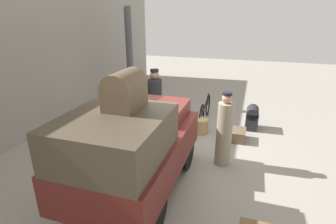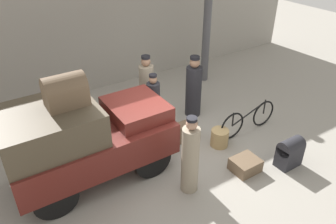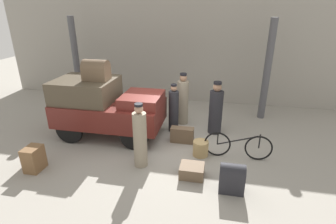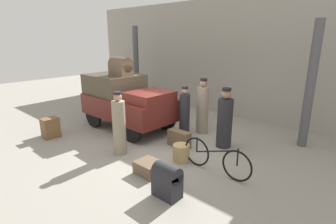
{
  "view_description": "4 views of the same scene",
  "coord_description": "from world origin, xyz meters",
  "px_view_note": "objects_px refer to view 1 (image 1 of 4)",
  "views": [
    {
      "loc": [
        -5.63,
        -1.68,
        3.24
      ],
      "look_at": [
        0.2,
        0.2,
        0.95
      ],
      "focal_mm": 28.0,
      "sensor_mm": 36.0,
      "label": 1
    },
    {
      "loc": [
        -3.24,
        -5.16,
        4.82
      ],
      "look_at": [
        0.2,
        0.2,
        0.95
      ],
      "focal_mm": 35.0,
      "sensor_mm": 36.0,
      "label": 2
    },
    {
      "loc": [
        1.63,
        -6.82,
        3.88
      ],
      "look_at": [
        0.2,
        0.2,
        0.95
      ],
      "focal_mm": 28.0,
      "sensor_mm": 36.0,
      "label": 3
    },
    {
      "loc": [
        5.16,
        -5.17,
        3.05
      ],
      "look_at": [
        0.2,
        0.2,
        0.95
      ],
      "focal_mm": 28.0,
      "sensor_mm": 36.0,
      "label": 4
    }
  ],
  "objects_px": {
    "porter_standing_middle": "(224,132)",
    "porter_carrying_trunk": "(142,116)",
    "bicycle": "(205,110)",
    "wicker_basket": "(201,126)",
    "truck": "(133,146)",
    "trunk_large_brown": "(236,135)",
    "conductor_in_dark_uniform": "(155,99)",
    "suitcase_tan_flat": "(173,131)",
    "trunk_on_truck_roof": "(125,91)",
    "suitcase_small_leather": "(252,117)",
    "porter_lifting_near_truck": "(122,108)"
  },
  "relations": [
    {
      "from": "porter_standing_middle",
      "to": "porter_carrying_trunk",
      "type": "xyz_separation_m",
      "value": [
        0.46,
        2.16,
        -0.05
      ]
    },
    {
      "from": "bicycle",
      "to": "wicker_basket",
      "type": "relative_size",
      "value": 4.2
    },
    {
      "from": "truck",
      "to": "trunk_large_brown",
      "type": "bearing_deg",
      "value": -30.02
    },
    {
      "from": "trunk_large_brown",
      "to": "conductor_in_dark_uniform",
      "type": "bearing_deg",
      "value": 80.04
    },
    {
      "from": "trunk_large_brown",
      "to": "porter_standing_middle",
      "type": "bearing_deg",
      "value": 171.09
    },
    {
      "from": "suitcase_tan_flat",
      "to": "trunk_on_truck_roof",
      "type": "distance_m",
      "value": 3.21
    },
    {
      "from": "wicker_basket",
      "to": "suitcase_small_leather",
      "type": "distance_m",
      "value": 1.61
    },
    {
      "from": "porter_lifting_near_truck",
      "to": "suitcase_small_leather",
      "type": "bearing_deg",
      "value": -64.73
    },
    {
      "from": "porter_standing_middle",
      "to": "trunk_on_truck_roof",
      "type": "height_order",
      "value": "trunk_on_truck_roof"
    },
    {
      "from": "suitcase_small_leather",
      "to": "trunk_on_truck_roof",
      "type": "bearing_deg",
      "value": 152.85
    },
    {
      "from": "suitcase_tan_flat",
      "to": "bicycle",
      "type": "bearing_deg",
      "value": -20.16
    },
    {
      "from": "porter_standing_middle",
      "to": "suitcase_small_leather",
      "type": "relative_size",
      "value": 2.47
    },
    {
      "from": "suitcase_small_leather",
      "to": "trunk_on_truck_roof",
      "type": "xyz_separation_m",
      "value": [
        -4.04,
        2.07,
        1.73
      ]
    },
    {
      "from": "bicycle",
      "to": "porter_lifting_near_truck",
      "type": "bearing_deg",
      "value": 132.21
    },
    {
      "from": "porter_lifting_near_truck",
      "to": "trunk_large_brown",
      "type": "relative_size",
      "value": 3.09
    },
    {
      "from": "porter_carrying_trunk",
      "to": "suitcase_tan_flat",
      "type": "distance_m",
      "value": 0.96
    },
    {
      "from": "porter_lifting_near_truck",
      "to": "conductor_in_dark_uniform",
      "type": "bearing_deg",
      "value": -24.91
    },
    {
      "from": "bicycle",
      "to": "porter_carrying_trunk",
      "type": "height_order",
      "value": "porter_carrying_trunk"
    },
    {
      "from": "porter_standing_middle",
      "to": "wicker_basket",
      "type": "bearing_deg",
      "value": 28.31
    },
    {
      "from": "truck",
      "to": "porter_standing_middle",
      "type": "distance_m",
      "value": 2.17
    },
    {
      "from": "porter_lifting_near_truck",
      "to": "trunk_on_truck_roof",
      "type": "distance_m",
      "value": 3.05
    },
    {
      "from": "truck",
      "to": "porter_lifting_near_truck",
      "type": "relative_size",
      "value": 1.82
    },
    {
      "from": "suitcase_tan_flat",
      "to": "truck",
      "type": "bearing_deg",
      "value": 179.27
    },
    {
      "from": "porter_standing_middle",
      "to": "suitcase_tan_flat",
      "type": "xyz_separation_m",
      "value": [
        0.86,
        1.45,
        -0.55
      ]
    },
    {
      "from": "porter_carrying_trunk",
      "to": "trunk_on_truck_roof",
      "type": "distance_m",
      "value": 2.69
    },
    {
      "from": "bicycle",
      "to": "conductor_in_dark_uniform",
      "type": "distance_m",
      "value": 1.65
    },
    {
      "from": "bicycle",
      "to": "trunk_on_truck_roof",
      "type": "height_order",
      "value": "trunk_on_truck_roof"
    },
    {
      "from": "porter_standing_middle",
      "to": "trunk_on_truck_roof",
      "type": "bearing_deg",
      "value": 139.98
    },
    {
      "from": "trunk_large_brown",
      "to": "suitcase_tan_flat",
      "type": "distance_m",
      "value": 1.73
    },
    {
      "from": "wicker_basket",
      "to": "porter_carrying_trunk",
      "type": "bearing_deg",
      "value": 126.53
    },
    {
      "from": "truck",
      "to": "porter_standing_middle",
      "type": "relative_size",
      "value": 1.91
    },
    {
      "from": "porter_carrying_trunk",
      "to": "suitcase_small_leather",
      "type": "height_order",
      "value": "porter_carrying_trunk"
    },
    {
      "from": "wicker_basket",
      "to": "truck",
      "type": "bearing_deg",
      "value": 167.37
    },
    {
      "from": "truck",
      "to": "suitcase_tan_flat",
      "type": "height_order",
      "value": "truck"
    },
    {
      "from": "porter_lifting_near_truck",
      "to": "suitcase_small_leather",
      "type": "distance_m",
      "value": 3.83
    },
    {
      "from": "wicker_basket",
      "to": "suitcase_tan_flat",
      "type": "xyz_separation_m",
      "value": [
        -0.62,
        0.65,
        0.02
      ]
    },
    {
      "from": "bicycle",
      "to": "porter_lifting_near_truck",
      "type": "relative_size",
      "value": 1.0
    },
    {
      "from": "truck",
      "to": "conductor_in_dark_uniform",
      "type": "distance_m",
      "value": 3.48
    },
    {
      "from": "bicycle",
      "to": "porter_lifting_near_truck",
      "type": "distance_m",
      "value": 2.72
    },
    {
      "from": "suitcase_small_leather",
      "to": "conductor_in_dark_uniform",
      "type": "bearing_deg",
      "value": 99.42
    },
    {
      "from": "trunk_large_brown",
      "to": "suitcase_tan_flat",
      "type": "bearing_deg",
      "value": 106.6
    },
    {
      "from": "porter_lifting_near_truck",
      "to": "trunk_on_truck_roof",
      "type": "xyz_separation_m",
      "value": [
        -2.41,
        -1.37,
        1.27
      ]
    },
    {
      "from": "truck",
      "to": "conductor_in_dark_uniform",
      "type": "relative_size",
      "value": 1.91
    },
    {
      "from": "wicker_basket",
      "to": "conductor_in_dark_uniform",
      "type": "distance_m",
      "value": 1.65
    },
    {
      "from": "suitcase_tan_flat",
      "to": "porter_standing_middle",
      "type": "bearing_deg",
      "value": -120.71
    },
    {
      "from": "wicker_basket",
      "to": "conductor_in_dark_uniform",
      "type": "height_order",
      "value": "conductor_in_dark_uniform"
    },
    {
      "from": "bicycle",
      "to": "porter_carrying_trunk",
      "type": "distance_m",
      "value": 2.42
    },
    {
      "from": "porter_lifting_near_truck",
      "to": "conductor_in_dark_uniform",
      "type": "height_order",
      "value": "porter_lifting_near_truck"
    },
    {
      "from": "porter_carrying_trunk",
      "to": "suitcase_small_leather",
      "type": "relative_size",
      "value": 2.31
    },
    {
      "from": "bicycle",
      "to": "porter_carrying_trunk",
      "type": "xyz_separation_m",
      "value": [
        -2.0,
        1.31,
        0.37
      ]
    }
  ]
}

